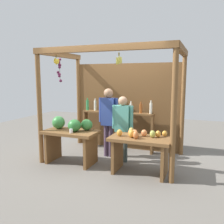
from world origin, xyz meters
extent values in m
plane|color=slate|center=(0.00, 0.00, 0.00)|extent=(12.00, 12.00, 0.00)
cylinder|color=brown|center=(-1.42, -0.85, 1.24)|extent=(0.10, 0.10, 2.48)
cylinder|color=brown|center=(1.42, -0.85, 1.24)|extent=(0.10, 0.10, 2.48)
cylinder|color=brown|center=(-1.42, 0.85, 1.24)|extent=(0.10, 0.10, 2.48)
cylinder|color=brown|center=(1.42, 0.85, 1.24)|extent=(0.10, 0.10, 2.48)
cube|color=brown|center=(0.00, -0.85, 2.42)|extent=(2.93, 0.12, 0.12)
cube|color=brown|center=(-1.42, 0.00, 2.42)|extent=(0.12, 1.81, 0.12)
cube|color=brown|center=(1.42, 0.00, 2.42)|extent=(0.12, 1.81, 0.12)
cube|color=brown|center=(0.00, 0.87, 1.12)|extent=(2.83, 0.04, 2.23)
cylinder|color=brown|center=(0.35, -0.71, 2.31)|extent=(0.02, 0.02, 0.06)
ellipsoid|color=#D1CC4C|center=(0.40, -0.72, 2.20)|extent=(0.04, 0.08, 0.14)
ellipsoid|color=#D1CC4C|center=(0.38, -0.69, 2.20)|extent=(0.07, 0.07, 0.14)
ellipsoid|color=#D1CC4C|center=(0.36, -0.69, 2.18)|extent=(0.09, 0.04, 0.13)
ellipsoid|color=#D1CC4C|center=(0.33, -0.69, 2.18)|extent=(0.08, 0.07, 0.14)
ellipsoid|color=#D1CC4C|center=(0.31, -0.71, 2.18)|extent=(0.04, 0.07, 0.14)
ellipsoid|color=#D1CC4C|center=(0.33, -0.75, 2.19)|extent=(0.06, 0.05, 0.14)
ellipsoid|color=#D1CC4C|center=(0.36, -0.74, 2.19)|extent=(0.06, 0.04, 0.14)
ellipsoid|color=#D1CC4C|center=(0.38, -0.74, 2.21)|extent=(0.05, 0.06, 0.14)
cylinder|color=brown|center=(-0.99, -0.79, 2.31)|extent=(0.02, 0.02, 0.06)
ellipsoid|color=gold|center=(-0.96, -0.79, 2.20)|extent=(0.04, 0.06, 0.11)
ellipsoid|color=gold|center=(-0.97, -0.75, 2.21)|extent=(0.05, 0.05, 0.11)
ellipsoid|color=gold|center=(-1.01, -0.75, 2.19)|extent=(0.05, 0.04, 0.11)
ellipsoid|color=gold|center=(-1.04, -0.78, 2.22)|extent=(0.04, 0.06, 0.11)
ellipsoid|color=gold|center=(-1.01, -0.82, 2.20)|extent=(0.07, 0.05, 0.12)
ellipsoid|color=gold|center=(-0.97, -0.82, 2.22)|extent=(0.06, 0.05, 0.11)
cylinder|color=#4C422D|center=(-1.06, -0.57, 2.06)|extent=(0.01, 0.01, 0.55)
sphere|color=#601E42|center=(-1.04, -0.58, 2.26)|extent=(0.06, 0.06, 0.06)
sphere|color=#601E42|center=(-1.07, -0.58, 2.20)|extent=(0.06, 0.06, 0.06)
sphere|color=#47142D|center=(-1.06, -0.57, 2.14)|extent=(0.07, 0.07, 0.07)
sphere|color=#511938|center=(-1.05, -0.59, 2.09)|extent=(0.06, 0.06, 0.06)
sphere|color=#47142D|center=(-1.09, -0.60, 1.98)|extent=(0.06, 0.06, 0.06)
sphere|color=#601E42|center=(-1.07, -0.59, 1.94)|extent=(0.07, 0.07, 0.07)
sphere|color=#511938|center=(-1.06, -0.59, 1.91)|extent=(0.06, 0.06, 0.06)
sphere|color=#511938|center=(-1.06, -0.55, 1.80)|extent=(0.07, 0.07, 0.07)
cube|color=brown|center=(-0.78, -0.64, 0.70)|extent=(1.19, 0.64, 0.06)
cube|color=brown|center=(-1.26, -0.64, 0.33)|extent=(0.06, 0.58, 0.67)
cube|color=brown|center=(-0.30, -0.64, 0.33)|extent=(0.06, 0.58, 0.67)
ellipsoid|color=#38843D|center=(-1.15, -0.55, 0.87)|extent=(0.40, 0.40, 0.28)
ellipsoid|color=#2D7533|center=(-0.67, -0.67, 0.86)|extent=(0.40, 0.40, 0.26)
ellipsoid|color=#38843D|center=(-0.48, -0.46, 0.85)|extent=(0.26, 0.26, 0.24)
cylinder|color=white|center=(-0.66, -0.82, 0.77)|extent=(0.07, 0.07, 0.09)
cube|color=brown|center=(0.78, -0.64, 0.70)|extent=(1.19, 0.64, 0.06)
cube|color=brown|center=(0.30, -0.64, 0.33)|extent=(0.06, 0.58, 0.67)
cube|color=brown|center=(1.26, -0.64, 0.33)|extent=(0.06, 0.58, 0.67)
ellipsoid|color=#CC7038|center=(0.58, -0.64, 0.80)|extent=(0.15, 0.15, 0.14)
ellipsoid|color=#E07F47|center=(0.82, -0.53, 0.79)|extent=(0.16, 0.16, 0.13)
ellipsoid|color=#B79E47|center=(0.54, -0.46, 0.79)|extent=(0.14, 0.14, 0.14)
ellipsoid|color=gold|center=(1.20, -0.38, 0.78)|extent=(0.11, 0.11, 0.11)
ellipsoid|color=gold|center=(0.37, -0.69, 0.79)|extent=(0.15, 0.15, 0.13)
ellipsoid|color=#A8B24C|center=(1.00, -0.57, 0.80)|extent=(0.13, 0.13, 0.14)
ellipsoid|color=gold|center=(1.09, -0.50, 0.79)|extent=(0.14, 0.14, 0.13)
ellipsoid|color=#CC7038|center=(0.72, -0.78, 0.80)|extent=(0.14, 0.14, 0.15)
ellipsoid|color=#E07F47|center=(0.66, -0.62, 0.80)|extent=(0.16, 0.16, 0.14)
ellipsoid|color=gold|center=(0.62, -0.72, 0.80)|extent=(0.13, 0.13, 0.15)
cube|color=brown|center=(-1.10, 0.64, 0.50)|extent=(0.05, 0.20, 1.00)
cube|color=brown|center=(0.74, 0.64, 0.50)|extent=(0.05, 0.20, 1.00)
cube|color=brown|center=(-0.18, 0.64, 0.98)|extent=(1.84, 0.22, 0.04)
cylinder|color=#338C4C|center=(-1.03, 0.64, 1.13)|extent=(0.07, 0.07, 0.27)
cylinder|color=#338C4C|center=(-1.03, 0.64, 1.30)|extent=(0.03, 0.03, 0.06)
cylinder|color=silver|center=(-0.80, 0.64, 1.13)|extent=(0.06, 0.06, 0.27)
cylinder|color=silver|center=(-0.80, 0.64, 1.30)|extent=(0.03, 0.03, 0.06)
cylinder|color=#338C4C|center=(-0.55, 0.64, 1.13)|extent=(0.06, 0.06, 0.25)
cylinder|color=#338C4C|center=(-0.55, 0.64, 1.28)|extent=(0.03, 0.03, 0.06)
cylinder|color=#994C1E|center=(-0.31, 0.64, 1.12)|extent=(0.07, 0.07, 0.25)
cylinder|color=#994C1E|center=(-0.31, 0.64, 1.28)|extent=(0.03, 0.03, 0.06)
cylinder|color=#338C4C|center=(-0.05, 0.64, 1.11)|extent=(0.08, 0.08, 0.22)
cylinder|color=#338C4C|center=(-0.05, 0.64, 1.25)|extent=(0.03, 0.03, 0.06)
cylinder|color=silver|center=(0.19, 0.64, 1.12)|extent=(0.07, 0.07, 0.23)
cylinder|color=silver|center=(0.19, 0.64, 1.26)|extent=(0.03, 0.03, 0.06)
cylinder|color=#994C1E|center=(0.44, 0.64, 1.11)|extent=(0.07, 0.07, 0.23)
cylinder|color=#994C1E|center=(0.44, 0.64, 1.26)|extent=(0.03, 0.03, 0.06)
cylinder|color=silver|center=(0.69, 0.64, 1.13)|extent=(0.07, 0.07, 0.27)
cylinder|color=silver|center=(0.69, 0.64, 1.30)|extent=(0.03, 0.03, 0.06)
cylinder|color=#4D394F|center=(-0.25, 0.07, 0.38)|extent=(0.11, 0.11, 0.76)
cylinder|color=#4D394F|center=(-0.13, 0.07, 0.38)|extent=(0.11, 0.11, 0.76)
cube|color=#2D428C|center=(-0.19, 0.07, 1.08)|extent=(0.32, 0.19, 0.64)
cylinder|color=#2D428C|center=(-0.39, 0.07, 1.11)|extent=(0.08, 0.08, 0.58)
cylinder|color=#2D428C|center=(0.01, 0.07, 1.11)|extent=(0.08, 0.08, 0.58)
sphere|color=#997051|center=(-0.19, 0.07, 1.51)|extent=(0.22, 0.22, 0.22)
cylinder|color=#3A4743|center=(0.18, -0.15, 0.34)|extent=(0.11, 0.11, 0.69)
cylinder|color=#3A4743|center=(0.30, -0.15, 0.34)|extent=(0.11, 0.11, 0.69)
cube|color=teal|center=(0.24, -0.15, 0.98)|extent=(0.32, 0.19, 0.58)
cylinder|color=teal|center=(0.04, -0.15, 1.01)|extent=(0.08, 0.08, 0.52)
cylinder|color=teal|center=(0.44, -0.15, 1.01)|extent=(0.08, 0.08, 0.52)
sphere|color=tan|center=(0.24, -0.15, 1.37)|extent=(0.20, 0.20, 0.20)
camera|label=1|loc=(1.91, -5.02, 1.88)|focal=38.19mm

